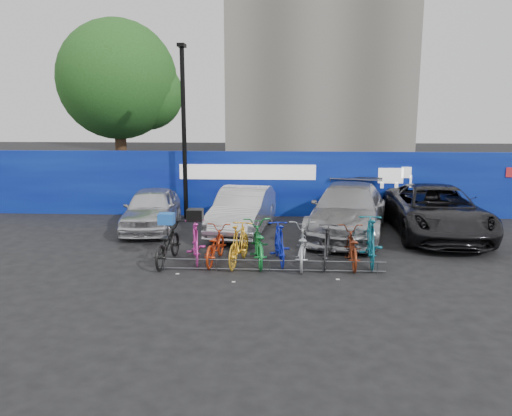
# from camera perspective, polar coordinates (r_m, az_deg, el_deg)

# --- Properties ---
(ground) EXTENTS (100.00, 100.00, 0.00)m
(ground) POSITION_cam_1_polar(r_m,az_deg,el_deg) (12.81, 1.62, -6.43)
(ground) COLOR black
(ground) RESTS_ON ground
(hoarding) EXTENTS (22.00, 0.18, 2.40)m
(hoarding) POSITION_cam_1_polar(r_m,az_deg,el_deg) (18.41, 2.15, 2.77)
(hoarding) COLOR #091385
(hoarding) RESTS_ON ground
(tree) EXTENTS (5.40, 5.20, 7.80)m
(tree) POSITION_cam_1_polar(r_m,az_deg,el_deg) (23.40, -14.95, 13.66)
(tree) COLOR #382314
(tree) RESTS_ON ground
(lamppost) EXTENTS (0.25, 0.50, 6.11)m
(lamppost) POSITION_cam_1_polar(r_m,az_deg,el_deg) (17.97, -8.25, 9.09)
(lamppost) COLOR black
(lamppost) RESTS_ON ground
(bike_rack) EXTENTS (5.60, 0.03, 0.30)m
(bike_rack) POSITION_cam_1_polar(r_m,az_deg,el_deg) (12.19, 1.56, -6.55)
(bike_rack) COLOR #595B60
(bike_rack) RESTS_ON ground
(car_0) EXTENTS (1.98, 4.15, 1.37)m
(car_0) POSITION_cam_1_polar(r_m,az_deg,el_deg) (16.75, -11.83, -0.08)
(car_0) COLOR silver
(car_0) RESTS_ON ground
(car_1) EXTENTS (2.06, 4.48, 1.42)m
(car_1) POSITION_cam_1_polar(r_m,az_deg,el_deg) (15.99, -1.50, -0.27)
(car_1) COLOR #B8B8BD
(car_1) RESTS_ON ground
(car_2) EXTENTS (3.37, 5.74, 1.56)m
(car_2) POSITION_cam_1_polar(r_m,az_deg,el_deg) (15.98, 10.48, -0.21)
(car_2) COLOR #A0A1A5
(car_2) RESTS_ON ground
(car_3) EXTENTS (2.79, 5.67, 1.55)m
(car_3) POSITION_cam_1_polar(r_m,az_deg,el_deg) (16.57, 19.86, -0.31)
(car_3) COLOR black
(car_3) RESTS_ON ground
(bike_0) EXTENTS (0.81, 1.99, 1.03)m
(bike_0) POSITION_cam_1_polar(r_m,az_deg,el_deg) (12.97, -10.11, -4.03)
(bike_0) COLOR black
(bike_0) RESTS_ON ground
(bike_1) EXTENTS (0.88, 1.87, 1.08)m
(bike_1) POSITION_cam_1_polar(r_m,az_deg,el_deg) (13.01, -6.91, -3.76)
(bike_1) COLOR #E739AE
(bike_1) RESTS_ON ground
(bike_2) EXTENTS (0.79, 1.82, 0.93)m
(bike_2) POSITION_cam_1_polar(r_m,az_deg,el_deg) (12.88, -4.72, -4.23)
(bike_2) COLOR #BE3410
(bike_2) RESTS_ON ground
(bike_3) EXTENTS (0.82, 1.86, 1.08)m
(bike_3) POSITION_cam_1_polar(r_m,az_deg,el_deg) (12.65, -1.96, -4.12)
(bike_3) COLOR gold
(bike_3) RESTS_ON ground
(bike_4) EXTENTS (0.95, 2.09, 1.06)m
(bike_4) POSITION_cam_1_polar(r_m,az_deg,el_deg) (12.77, 0.22, -4.00)
(bike_4) COLOR #157E32
(bike_4) RESTS_ON ground
(bike_5) EXTENTS (0.72, 1.80, 1.05)m
(bike_5) POSITION_cam_1_polar(r_m,az_deg,el_deg) (12.79, 2.69, -4.01)
(bike_5) COLOR #1120B8
(bike_5) RESTS_ON ground
(bike_6) EXTENTS (0.78, 1.98, 1.02)m
(bike_6) POSITION_cam_1_polar(r_m,az_deg,el_deg) (12.64, 5.23, -4.30)
(bike_6) COLOR #A4A8AC
(bike_6) RESTS_ON ground
(bike_7) EXTENTS (0.75, 1.78, 1.04)m
(bike_7) POSITION_cam_1_polar(r_m,az_deg,el_deg) (12.72, 8.13, -4.24)
(bike_7) COLOR #242427
(bike_7) RESTS_ON ground
(bike_8) EXTENTS (0.69, 1.84, 0.96)m
(bike_8) POSITION_cam_1_polar(r_m,az_deg,el_deg) (12.81, 10.88, -4.40)
(bike_8) COLOR maroon
(bike_8) RESTS_ON ground
(bike_9) EXTENTS (0.76, 2.08, 1.22)m
(bike_9) POSITION_cam_1_polar(r_m,az_deg,el_deg) (13.01, 12.97, -3.65)
(bike_9) COLOR #116378
(bike_9) RESTS_ON ground
(cargo_crate) EXTENTS (0.40, 0.31, 0.28)m
(cargo_crate) POSITION_cam_1_polar(r_m,az_deg,el_deg) (12.81, -10.21, -1.21)
(cargo_crate) COLOR blue
(cargo_crate) RESTS_ON bike_0
(cargo_topcase) EXTENTS (0.41, 0.37, 0.30)m
(cargo_topcase) POSITION_cam_1_polar(r_m,az_deg,el_deg) (12.85, -6.98, -0.79)
(cargo_topcase) COLOR black
(cargo_topcase) RESTS_ON bike_1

